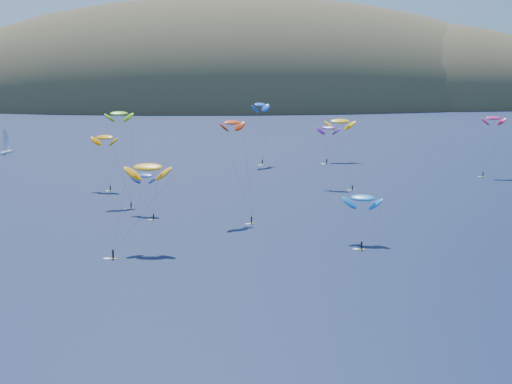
% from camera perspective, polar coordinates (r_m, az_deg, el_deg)
% --- Properties ---
extents(ground, '(2800.00, 2800.00, 0.00)m').
position_cam_1_polar(ground, '(92.15, 4.70, -14.93)').
color(ground, black).
rests_on(ground, ground).
extents(island, '(730.00, 300.00, 210.00)m').
position_cam_1_polar(island, '(648.45, 0.28, 6.30)').
color(island, '#3D3526').
rests_on(island, ground).
extents(sailboat, '(9.34, 8.09, 11.23)m').
position_cam_1_polar(sailboat, '(317.36, -19.33, 3.11)').
color(sailboat, white).
rests_on(sailboat, ground).
extents(kitesurfer_1, '(9.42, 8.91, 18.17)m').
position_cam_1_polar(kitesurfer_1, '(222.32, -12.02, 4.30)').
color(kitesurfer_1, yellow).
rests_on(kitesurfer_1, ground).
extents(kitesurfer_2, '(12.46, 12.87, 19.73)m').
position_cam_1_polar(kitesurfer_2, '(151.57, -8.65, 1.98)').
color(kitesurfer_2, yellow).
rests_on(kitesurfer_2, ground).
extents(kitesurfer_3, '(8.57, 15.03, 26.64)m').
position_cam_1_polar(kitesurfer_3, '(201.45, -10.91, 6.18)').
color(kitesurfer_3, yellow).
rests_on(kitesurfer_3, ground).
extents(kitesurfer_4, '(9.56, 9.82, 24.85)m').
position_cam_1_polar(kitesurfer_4, '(268.45, 0.35, 6.99)').
color(kitesurfer_4, yellow).
rests_on(kitesurfer_4, ground).
extents(kitesurfer_5, '(9.10, 11.06, 11.95)m').
position_cam_1_polar(kitesurfer_5, '(156.98, 8.53, -0.47)').
color(kitesurfer_5, yellow).
rests_on(kitesurfer_5, ground).
extents(kitesurfer_6, '(10.76, 12.33, 20.33)m').
position_cam_1_polar(kitesurfer_6, '(222.83, 5.83, 5.14)').
color(kitesurfer_6, yellow).
rests_on(kitesurfer_6, ground).
extents(kitesurfer_8, '(8.92, 6.08, 21.79)m').
position_cam_1_polar(kitesurfer_8, '(255.07, 18.48, 5.63)').
color(kitesurfer_8, yellow).
rests_on(kitesurfer_8, ground).
extents(kitesurfer_9, '(8.84, 11.45, 25.98)m').
position_cam_1_polar(kitesurfer_9, '(176.67, -1.92, 5.56)').
color(kitesurfer_9, yellow).
rests_on(kitesurfer_9, ground).
extents(kitesurfer_10, '(7.93, 11.84, 11.93)m').
position_cam_1_polar(kitesurfer_10, '(185.36, -8.93, 1.32)').
color(kitesurfer_10, yellow).
rests_on(kitesurfer_10, ground).
extents(kitesurfer_11, '(13.21, 12.34, 18.55)m').
position_cam_1_polar(kitesurfer_11, '(279.12, 6.73, 5.65)').
color(kitesurfer_11, yellow).
rests_on(kitesurfer_11, ground).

